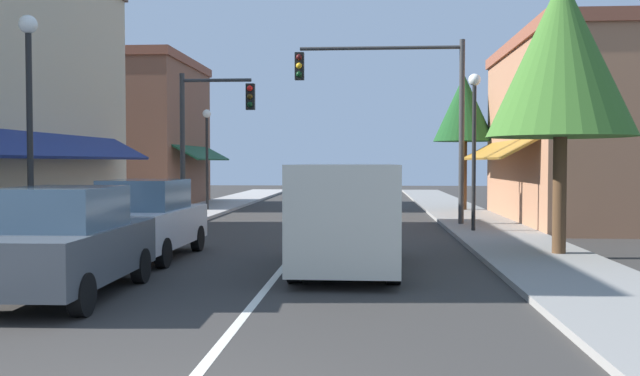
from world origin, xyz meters
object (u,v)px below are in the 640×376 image
object	(u,v)px
parked_car_second_left	(147,219)
tree_right_near	(561,57)
parked_car_nearest_left	(65,243)
traffic_signal_left_corner	(207,125)
street_lamp_left_far	(207,142)
traffic_signal_mast_arm	(405,99)
van_in_lane	(348,213)
street_lamp_right_mid	(474,126)
street_lamp_left_near	(29,101)
tree_right_far	(464,109)

from	to	relation	value
parked_car_second_left	tree_right_near	size ratio (longest dim) A/B	0.65
parked_car_nearest_left	traffic_signal_left_corner	bearing A→B (deg)	92.19
parked_car_second_left	street_lamp_left_far	xyz separation A→B (m)	(-1.97, 14.19, 2.13)
traffic_signal_mast_arm	tree_right_near	size ratio (longest dim) A/B	0.98
street_lamp_left_far	tree_right_near	size ratio (longest dim) A/B	0.70
van_in_lane	street_lamp_left_far	world-z (taller)	street_lamp_left_far
tree_right_near	parked_car_nearest_left	bearing A→B (deg)	-150.55
parked_car_nearest_left	street_lamp_right_mid	size ratio (longest dim) A/B	0.87
parked_car_second_left	traffic_signal_mast_arm	xyz separation A→B (m)	(6.14, 7.92, 3.35)
van_in_lane	street_lamp_left_far	size ratio (longest dim) A/B	1.18
street_lamp_right_mid	traffic_signal_mast_arm	bearing A→B (deg)	131.49
street_lamp_right_mid	tree_right_near	bearing A→B (deg)	-77.36
street_lamp_left_near	street_lamp_left_far	world-z (taller)	street_lamp_left_near
traffic_signal_mast_arm	parked_car_nearest_left	bearing A→B (deg)	-115.92
traffic_signal_mast_arm	street_lamp_left_far	xyz separation A→B (m)	(-8.12, 6.27, -1.22)
street_lamp_left_far	tree_right_far	world-z (taller)	tree_right_far
street_lamp_left_near	traffic_signal_left_corner	bearing A→B (deg)	84.57
parked_car_nearest_left	traffic_signal_mast_arm	size ratio (longest dim) A/B	0.67
parked_car_nearest_left	traffic_signal_mast_arm	xyz separation A→B (m)	(6.01, 12.37, 3.35)
parked_car_nearest_left	traffic_signal_mast_arm	distance (m)	14.16
parked_car_nearest_left	street_lamp_left_near	world-z (taller)	street_lamp_left_near
traffic_signal_left_corner	street_lamp_left_near	xyz separation A→B (m)	(-1.02, -10.70, -0.08)
parked_car_second_left	van_in_lane	distance (m)	4.71
parked_car_nearest_left	street_lamp_left_near	distance (m)	4.05
traffic_signal_mast_arm	tree_right_near	distance (m)	7.87
parked_car_nearest_left	tree_right_far	distance (m)	21.52
street_lamp_left_far	tree_right_far	bearing A→B (deg)	3.31
van_in_lane	tree_right_far	bearing A→B (deg)	74.99
van_in_lane	traffic_signal_mast_arm	xyz separation A→B (m)	(1.61, 9.19, 3.08)
traffic_signal_mast_arm	parked_car_second_left	bearing A→B (deg)	-127.82
street_lamp_left_near	tree_right_far	xyz separation A→B (m)	(10.73, 16.69, 1.05)
parked_car_second_left	street_lamp_left_far	world-z (taller)	street_lamp_left_far
van_in_lane	tree_right_near	size ratio (longest dim) A/B	0.82
parked_car_nearest_left	tree_right_near	xyz separation A→B (m)	(9.08, 5.13, 3.61)
traffic_signal_mast_arm	tree_right_near	xyz separation A→B (m)	(3.07, -7.25, 0.27)
parked_car_second_left	street_lamp_left_near	world-z (taller)	street_lamp_left_near
street_lamp_right_mid	tree_right_near	distance (m)	5.35
tree_right_far	traffic_signal_mast_arm	bearing A→B (deg)	-112.46
parked_car_second_left	tree_right_near	distance (m)	9.92
traffic_signal_mast_arm	tree_right_near	world-z (taller)	tree_right_near
parked_car_nearest_left	traffic_signal_left_corner	world-z (taller)	traffic_signal_left_corner
van_in_lane	tree_right_near	bearing A→B (deg)	23.06
tree_right_near	traffic_signal_mast_arm	bearing A→B (deg)	112.92
parked_car_nearest_left	tree_right_far	world-z (taller)	tree_right_far
van_in_lane	street_lamp_left_far	xyz separation A→B (m)	(-6.50, 15.46, 1.86)
traffic_signal_mast_arm	tree_right_near	bearing A→B (deg)	-67.08
parked_car_second_left	tree_right_far	xyz separation A→B (m)	(9.00, 14.82, 3.54)
parked_car_second_left	tree_right_far	distance (m)	17.70
parked_car_nearest_left	street_lamp_right_mid	world-z (taller)	street_lamp_right_mid
street_lamp_right_mid	tree_right_far	world-z (taller)	tree_right_far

